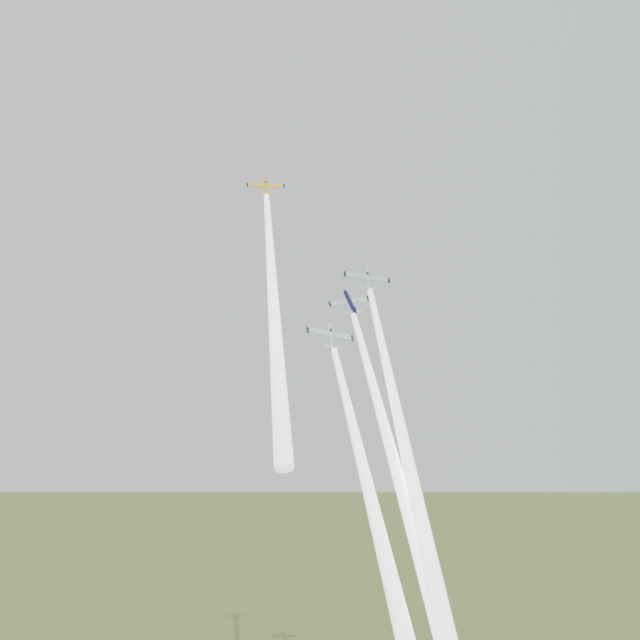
{
  "coord_description": "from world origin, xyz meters",
  "views": [
    {
      "loc": [
        8.46,
        -134.08,
        73.96
      ],
      "look_at": [
        0.0,
        -6.0,
        92.0
      ],
      "focal_mm": 45.0,
      "sensor_mm": 36.0,
      "label": 1
    }
  ],
  "objects_px": {
    "plane_yellow": "(266,186)",
    "plane_navy": "(350,302)",
    "plane_silver_right": "(367,278)",
    "plane_silver_low": "(331,335)"
  },
  "relations": [
    {
      "from": "plane_navy",
      "to": "plane_silver_right",
      "type": "distance_m",
      "value": 6.08
    },
    {
      "from": "plane_navy",
      "to": "plane_silver_right",
      "type": "bearing_deg",
      "value": 28.18
    },
    {
      "from": "plane_yellow",
      "to": "plane_navy",
      "type": "distance_m",
      "value": 26.58
    },
    {
      "from": "plane_silver_right",
      "to": "plane_yellow",
      "type": "bearing_deg",
      "value": 163.28
    },
    {
      "from": "plane_navy",
      "to": "plane_silver_right",
      "type": "height_order",
      "value": "plane_silver_right"
    },
    {
      "from": "plane_navy",
      "to": "plane_silver_right",
      "type": "relative_size",
      "value": 0.86
    },
    {
      "from": "plane_navy",
      "to": "plane_silver_low",
      "type": "xyz_separation_m",
      "value": [
        -2.89,
        -6.84,
        -6.3
      ]
    },
    {
      "from": "plane_silver_right",
      "to": "plane_silver_low",
      "type": "xyz_separation_m",
      "value": [
        -5.74,
        -9.68,
        -10.85
      ]
    },
    {
      "from": "plane_navy",
      "to": "plane_silver_low",
      "type": "relative_size",
      "value": 0.91
    },
    {
      "from": "plane_silver_right",
      "to": "plane_navy",
      "type": "bearing_deg",
      "value": -146.82
    }
  ]
}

